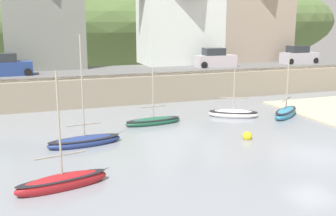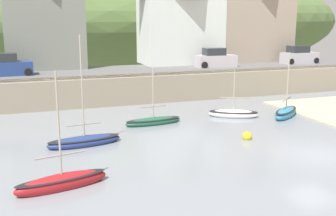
# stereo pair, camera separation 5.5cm
# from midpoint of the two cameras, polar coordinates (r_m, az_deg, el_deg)

# --- Properties ---
(quay_seawall) EXTENTS (48.00, 9.40, 2.40)m
(quay_seawall) POSITION_cam_midpoint_polar(r_m,az_deg,el_deg) (37.97, 3.26, 3.52)
(quay_seawall) COLOR gray
(quay_seawall) RESTS_ON ground
(hillside_backdrop) EXTENTS (80.00, 44.00, 19.67)m
(hillside_backdrop) POSITION_cam_midpoint_polar(r_m,az_deg,el_deg) (74.93, -4.37, 12.08)
(hillside_backdrop) COLOR #5A773F
(hillside_backdrop) RESTS_ON ground
(waterfront_building_left) EXTENTS (7.78, 4.86, 10.91)m
(waterfront_building_left) POSITION_cam_midpoint_polar(r_m,az_deg,el_deg) (42.35, -17.10, 12.86)
(waterfront_building_left) COLOR gray
(waterfront_building_left) RESTS_ON ground
(waterfront_building_centre) EXTENTS (8.84, 5.67, 9.51)m
(waterfront_building_centre) POSITION_cam_midpoint_polar(r_m,az_deg,el_deg) (45.38, 1.79, 12.42)
(waterfront_building_centre) COLOR white
(waterfront_building_centre) RESTS_ON ground
(waterfront_building_right) EXTENTS (9.24, 5.56, 10.42)m
(waterfront_building_right) POSITION_cam_midpoint_polar(r_m,az_deg,el_deg) (49.24, 11.58, 12.69)
(waterfront_building_right) COLOR tan
(waterfront_building_right) RESTS_ON ground
(sailboat_tall_mast) EXTENTS (4.47, 1.84, 6.53)m
(sailboat_tall_mast) POSITION_cam_midpoint_polar(r_m,az_deg,el_deg) (24.15, -11.63, -4.55)
(sailboat_tall_mast) COLOR navy
(sailboat_tall_mast) RESTS_ON ground
(sailboat_blue_trim) EXTENTS (3.94, 2.95, 3.73)m
(sailboat_blue_trim) POSITION_cam_midpoint_polar(r_m,az_deg,el_deg) (30.89, 9.25, -0.79)
(sailboat_blue_trim) COLOR white
(sailboat_blue_trim) RESTS_ON ground
(motorboat_with_cabin) EXTENTS (4.17, 1.77, 5.31)m
(motorboat_with_cabin) POSITION_cam_midpoint_polar(r_m,az_deg,el_deg) (18.38, -14.63, -10.04)
(motorboat_with_cabin) COLOR #A71D22
(motorboat_with_cabin) RESTS_ON ground
(dinghy_open_wooden) EXTENTS (3.71, 3.25, 5.02)m
(dinghy_open_wooden) POSITION_cam_midpoint_polar(r_m,az_deg,el_deg) (31.83, 16.32, -0.64)
(dinghy_open_wooden) COLOR teal
(dinghy_open_wooden) RESTS_ON ground
(rowboat_small_beached) EXTENTS (4.19, 1.48, 4.14)m
(rowboat_small_beached) POSITION_cam_midpoint_polar(r_m,az_deg,el_deg) (28.36, -2.03, -1.85)
(rowboat_small_beached) COLOR #20573D
(rowboat_small_beached) RESTS_ON ground
(parked_car_near_slipway) EXTENTS (4.17, 1.88, 1.95)m
(parked_car_near_slipway) POSITION_cam_midpoint_polar(r_m,az_deg,el_deg) (38.02, -21.70, 5.49)
(parked_car_near_slipway) COLOR navy
(parked_car_near_slipway) RESTS_ON ground
(parked_car_by_wall) EXTENTS (4.19, 1.93, 1.95)m
(parked_car_by_wall) POSITION_cam_midpoint_polar(r_m,az_deg,el_deg) (42.33, 6.76, 6.88)
(parked_car_by_wall) COLOR #BFB5BE
(parked_car_by_wall) RESTS_ON ground
(parked_car_end_of_row) EXTENTS (4.12, 1.82, 1.95)m
(parked_car_end_of_row) POSITION_cam_midpoint_polar(r_m,az_deg,el_deg) (47.78, 18.03, 6.98)
(parked_car_end_of_row) COLOR #B9B6BF
(parked_car_end_of_row) RESTS_ON ground
(mooring_buoy) EXTENTS (0.59, 0.59, 0.59)m
(mooring_buoy) POSITION_cam_midpoint_polar(r_m,az_deg,el_deg) (25.29, 11.16, -3.94)
(mooring_buoy) COLOR yellow
(mooring_buoy) RESTS_ON ground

